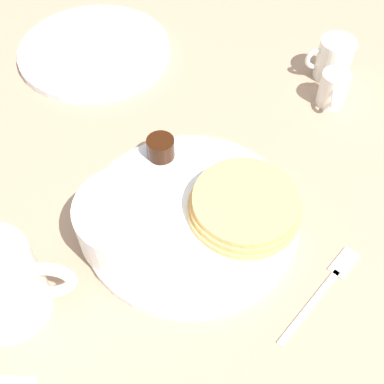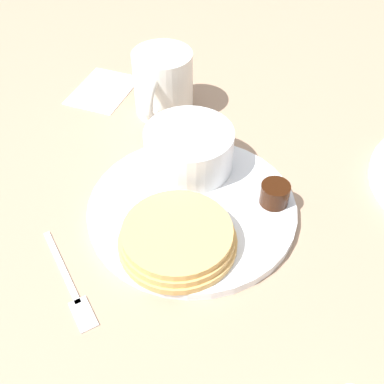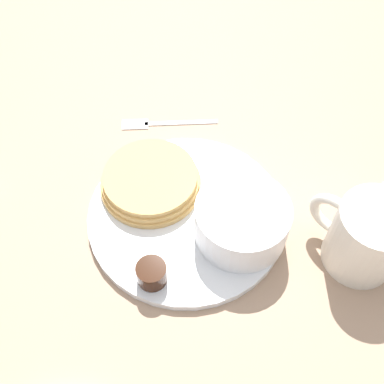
% 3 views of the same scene
% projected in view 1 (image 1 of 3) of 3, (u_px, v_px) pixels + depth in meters
% --- Properties ---
extents(ground_plane, '(4.00, 4.00, 0.00)m').
position_uv_depth(ground_plane, '(190.00, 220.00, 0.60)').
color(ground_plane, '#9E7F66').
extents(plate, '(0.27, 0.27, 0.01)m').
position_uv_depth(plate, '(190.00, 217.00, 0.59)').
color(plate, white).
rests_on(plate, ground_plane).
extents(pancake_stack, '(0.14, 0.14, 0.03)m').
position_uv_depth(pancake_stack, '(245.00, 205.00, 0.58)').
color(pancake_stack, tan).
rests_on(pancake_stack, plate).
extents(bowl, '(0.12, 0.12, 0.06)m').
position_uv_depth(bowl, '(128.00, 220.00, 0.55)').
color(bowl, white).
rests_on(bowl, plate).
extents(syrup_cup, '(0.04, 0.04, 0.03)m').
position_uv_depth(syrup_cup, '(161.00, 148.00, 0.64)').
color(syrup_cup, black).
rests_on(syrup_cup, plate).
extents(butter_ramekin, '(0.04, 0.04, 0.04)m').
position_uv_depth(butter_ramekin, '(105.00, 222.00, 0.56)').
color(butter_ramekin, white).
rests_on(butter_ramekin, plate).
extents(coffee_mug, '(0.12, 0.09, 0.10)m').
position_uv_depth(coffee_mug, '(0.00, 285.00, 0.49)').
color(coffee_mug, silver).
rests_on(coffee_mug, ground_plane).
extents(creamer_pitcher_near, '(0.04, 0.06, 0.05)m').
position_uv_depth(creamer_pitcher_near, '(333.00, 89.00, 0.71)').
color(creamer_pitcher_near, white).
rests_on(creamer_pitcher_near, ground_plane).
extents(creamer_pitcher_far, '(0.08, 0.05, 0.07)m').
position_uv_depth(creamer_pitcher_far, '(334.00, 59.00, 0.74)').
color(creamer_pitcher_far, white).
rests_on(creamer_pitcher_far, ground_plane).
extents(fork, '(0.07, 0.14, 0.00)m').
position_uv_depth(fork, '(328.00, 283.00, 0.54)').
color(fork, silver).
rests_on(fork, ground_plane).
extents(far_plate, '(0.25, 0.25, 0.01)m').
position_uv_depth(far_plate, '(95.00, 50.00, 0.79)').
color(far_plate, white).
rests_on(far_plate, ground_plane).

